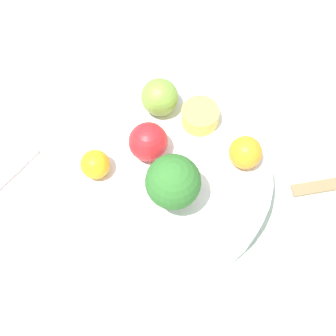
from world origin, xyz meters
The scene contains 10 objects.
ground_plane centered at (0.00, 0.00, 0.00)m, with size 6.00×6.00×0.00m, color gray.
table_surface centered at (0.00, 0.00, 0.01)m, with size 1.20×1.20×0.02m.
bowl centered at (0.00, 0.00, 0.04)m, with size 0.26×0.26×0.04m.
broccoli centered at (-0.04, 0.01, 0.11)m, with size 0.06×0.06×0.08m.
apple_red centered at (0.04, 0.01, 0.09)m, with size 0.05×0.05×0.05m.
apple_green centered at (0.09, -0.03, 0.09)m, with size 0.05×0.05×0.05m.
orange_front centered at (-0.02, -0.09, 0.08)m, with size 0.04×0.04×0.04m.
orange_back centered at (0.04, 0.08, 0.08)m, with size 0.04×0.04×0.04m.
small_cup centered at (0.05, -0.07, 0.08)m, with size 0.05×0.05×0.02m.
spoon centered at (-0.08, -0.19, 0.02)m, with size 0.04×0.09×0.01m.
Camera 1 is at (-0.23, 0.10, 0.57)m, focal length 50.00 mm.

